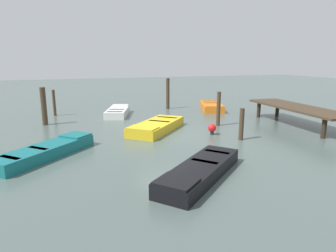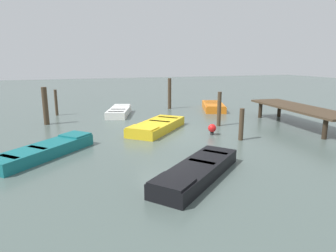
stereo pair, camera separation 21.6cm
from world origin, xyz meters
name	(u,v)px [view 2 (the right image)]	position (x,y,z in m)	size (l,w,h in m)	color
ground_plane	(168,134)	(0.00, 0.00, 0.00)	(80.00, 80.00, 0.00)	#4C5B56
dock_segment	(299,109)	(0.52, 6.61, 0.85)	(6.03, 2.05, 0.95)	#423323
rowboat_yellow	(157,126)	(-0.70, -0.32, 0.22)	(3.59, 3.41, 0.46)	gold
rowboat_white	(119,112)	(-5.11, -1.36, 0.22)	(3.07, 1.95, 0.46)	silver
rowboat_teal	(46,150)	(1.66, -4.94, 0.22)	(3.40, 3.35, 0.46)	#14666B
rowboat_black	(197,171)	(5.04, -0.81, 0.22)	(3.22, 3.47, 0.46)	black
rowboat_orange	(213,106)	(-5.15, 4.82, 0.22)	(3.50, 2.30, 0.46)	orange
mooring_piling_far_left	(219,109)	(-0.73, 2.89, 0.84)	(0.19, 0.19, 1.69)	#423323
mooring_piling_mid_right	(170,94)	(-6.45, 2.23, 1.01)	(0.23, 0.23, 2.01)	#423323
mooring_piling_mid_left	(241,124)	(1.93, 2.50, 0.65)	(0.19, 0.19, 1.31)	#423323
mooring_piling_far_right	(56,103)	(-6.24, -4.84, 0.76)	(0.16, 0.16, 1.51)	#423323
mooring_piling_near_left	(45,106)	(-3.74, -5.25, 0.94)	(0.26, 0.26, 1.89)	#423323
marker_buoy	(212,128)	(0.79, 1.77, 0.29)	(0.36, 0.36, 0.48)	#262626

